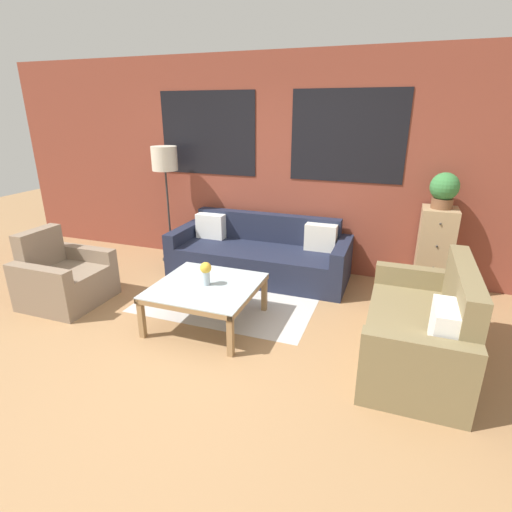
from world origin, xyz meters
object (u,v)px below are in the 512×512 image
at_px(flower_vase, 206,272).
at_px(coffee_table, 206,290).
at_px(couch_dark, 259,256).
at_px(settee_vintage, 421,331).
at_px(drawer_cabinet, 434,251).
at_px(potted_plant, 444,189).
at_px(floor_lamp, 165,164).
at_px(armchair_corner, 64,279).

bearing_deg(flower_vase, coffee_table, -177.18).
height_order(couch_dark, coffee_table, couch_dark).
xyz_separation_m(settee_vintage, drawer_cabinet, (0.15, 1.60, 0.21)).
relative_size(coffee_table, drawer_cabinet, 0.97).
relative_size(settee_vintage, coffee_table, 1.53).
height_order(coffee_table, flower_vase, flower_vase).
bearing_deg(settee_vintage, couch_dark, 144.86).
bearing_deg(coffee_table, drawer_cabinet, 36.13).
bearing_deg(potted_plant, drawer_cabinet, -90.00).
bearing_deg(floor_lamp, flower_vase, -48.29).
distance_m(floor_lamp, drawer_cabinet, 3.67).
distance_m(drawer_cabinet, potted_plant, 0.74).
xyz_separation_m(armchair_corner, coffee_table, (1.77, 0.11, 0.10)).
bearing_deg(settee_vintage, floor_lamp, 156.12).
height_order(settee_vintage, potted_plant, potted_plant).
xyz_separation_m(drawer_cabinet, flower_vase, (-2.20, -1.61, 0.06)).
height_order(settee_vintage, drawer_cabinet, drawer_cabinet).
relative_size(coffee_table, potted_plant, 2.50).
height_order(settee_vintage, armchair_corner, settee_vintage).
relative_size(floor_lamp, drawer_cabinet, 1.57).
bearing_deg(potted_plant, flower_vase, -143.79).
height_order(armchair_corner, floor_lamp, floor_lamp).
relative_size(couch_dark, floor_lamp, 1.42).
height_order(couch_dark, flower_vase, couch_dark).
bearing_deg(armchair_corner, potted_plant, 23.39).
relative_size(potted_plant, flower_vase, 1.67).
distance_m(floor_lamp, flower_vase, 2.20).
xyz_separation_m(couch_dark, coffee_table, (-0.08, -1.40, 0.10)).
height_order(floor_lamp, flower_vase, floor_lamp).
bearing_deg(flower_vase, drawer_cabinet, 36.20).
bearing_deg(flower_vase, settee_vintage, 0.34).
xyz_separation_m(settee_vintage, potted_plant, (0.15, 1.60, 0.96)).
bearing_deg(coffee_table, couch_dark, 86.73).
height_order(couch_dark, drawer_cabinet, drawer_cabinet).
distance_m(settee_vintage, flower_vase, 2.07).
height_order(armchair_corner, coffee_table, armchair_corner).
bearing_deg(floor_lamp, potted_plant, 1.48).
bearing_deg(potted_plant, coffee_table, -143.87).
distance_m(couch_dark, settee_vintage, 2.42).
distance_m(couch_dark, flower_vase, 1.44).
bearing_deg(drawer_cabinet, armchair_corner, -156.62).
relative_size(settee_vintage, drawer_cabinet, 1.48).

